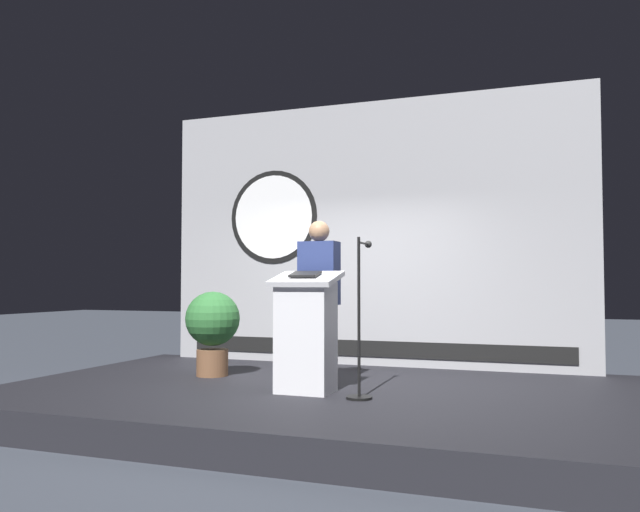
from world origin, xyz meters
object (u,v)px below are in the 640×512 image
Objects in this scene: podium at (306,333)px; microphone_stand at (360,342)px; speaker_person at (319,300)px; potted_plant at (213,325)px.

microphone_stand reaches higher than podium.
speaker_person reaches higher than podium.
podium reaches higher than potted_plant.
speaker_person is 1.78× the size of potted_plant.
podium is 1.55m from potted_plant.
speaker_person is 1.41m from potted_plant.
podium is at bearing -25.24° from potted_plant.
potted_plant is (-1.41, 0.66, 0.00)m from podium.
microphone_stand is at bearing -43.35° from speaker_person.
speaker_person reaches higher than potted_plant.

